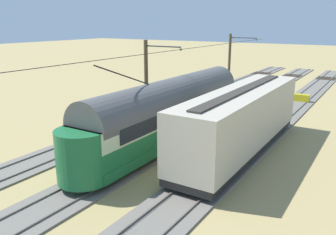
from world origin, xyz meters
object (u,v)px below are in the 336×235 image
catenary_pole_foreground (230,63)px  vintage_streetcar (170,110)px  spare_tie_stack (143,100)px  boxcar_adjacent (242,119)px  track_end_bumper (300,98)px  catenary_pole_mid_near (147,85)px

catenary_pole_foreground → vintage_streetcar: bearing=99.3°
vintage_streetcar → spare_tie_stack: vintage_streetcar is taller
catenary_pole_foreground → boxcar_adjacent: bearing=114.6°
spare_tie_stack → track_end_bumper: 15.81m
vintage_streetcar → boxcar_adjacent: bearing=-172.7°
boxcar_adjacent → catenary_pole_foreground: bearing=-65.4°
boxcar_adjacent → track_end_bumper: size_ratio=7.75×
boxcar_adjacent → track_end_bumper: bearing=-90.0°
vintage_streetcar → spare_tie_stack: bearing=-45.5°
spare_tie_stack → track_end_bumper: (-13.17, -8.75, 0.13)m
boxcar_adjacent → track_end_bumper: boxcar_adjacent is taller
catenary_pole_foreground → track_end_bumper: catenary_pole_foreground is taller
boxcar_adjacent → catenary_pole_mid_near: catenary_pole_mid_near is taller
vintage_streetcar → catenary_pole_foreground: 17.06m
boxcar_adjacent → spare_tie_stack: size_ratio=5.82×
spare_tie_stack → track_end_bumper: size_ratio=1.33×
catenary_pole_foreground → spare_tie_stack: bearing=54.9°
catenary_pole_foreground → spare_tie_stack: 10.49m
catenary_pole_mid_near → track_end_bumper: bearing=-114.9°
vintage_streetcar → track_end_bumper: 18.09m
vintage_streetcar → spare_tie_stack: size_ratio=7.64×
catenary_pole_foreground → spare_tie_stack: size_ratio=2.76×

